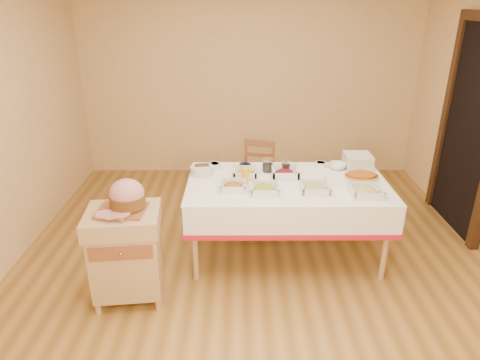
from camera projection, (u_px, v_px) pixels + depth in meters
name	position (u px, v px, depth m)	size (l,w,h in m)	color
room_shell	(257.00, 135.00, 3.41)	(5.00, 5.00, 5.00)	olive
doorway	(471.00, 126.00, 4.31)	(0.09, 1.10, 2.20)	black
dining_table	(287.00, 198.00, 3.96)	(1.82, 1.02, 0.76)	tan
butcher_cart	(126.00, 250.00, 3.40)	(0.61, 0.52, 0.80)	tan
dining_chair	(257.00, 177.00, 4.87)	(0.45, 0.44, 0.83)	brown
ham_on_board	(126.00, 197.00, 3.25)	(0.38, 0.36, 0.25)	brown
serving_dish_a	(233.00, 186.00, 3.73)	(0.22, 0.22, 0.10)	silver
serving_dish_b	(264.00, 189.00, 3.67)	(0.24, 0.24, 0.10)	silver
serving_dish_c	(315.00, 188.00, 3.69)	(0.24, 0.24, 0.10)	silver
serving_dish_d	(366.00, 191.00, 3.63)	(0.26, 0.26, 0.10)	silver
serving_dish_e	(245.00, 173.00, 4.00)	(0.23, 0.21, 0.10)	silver
serving_dish_f	(285.00, 173.00, 3.99)	(0.26, 0.25, 0.12)	silver
small_bowl_left	(214.00, 166.00, 4.18)	(0.12, 0.12, 0.06)	silver
small_bowl_mid	(245.00, 166.00, 4.19)	(0.12, 0.12, 0.05)	navy
small_bowl_right	(321.00, 164.00, 4.22)	(0.11, 0.11, 0.05)	silver
bowl_white_imported	(272.00, 167.00, 4.18)	(0.16, 0.16, 0.04)	silver
bowl_small_imported	(338.00, 166.00, 4.19)	(0.17, 0.17, 0.05)	silver
preserve_jar_left	(268.00, 166.00, 4.11)	(0.10, 0.10, 0.13)	silver
preserve_jar_right	(286.00, 166.00, 4.10)	(0.09, 0.09, 0.12)	silver
mustard_bottle	(245.00, 175.00, 3.82)	(0.06, 0.06, 0.18)	gold
bread_basket	(202.00, 170.00, 4.05)	(0.22, 0.22, 0.10)	silver
plate_stack	(358.00, 160.00, 4.23)	(0.26, 0.26, 0.13)	silver
brass_platter	(361.00, 176.00, 3.98)	(0.31, 0.23, 0.04)	#BA8D34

